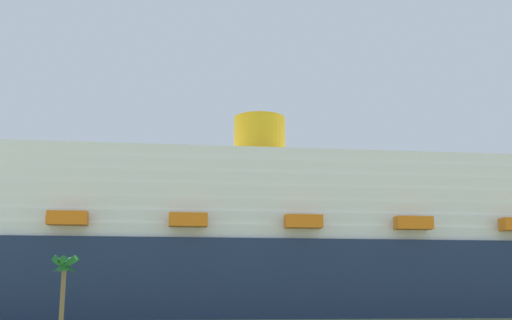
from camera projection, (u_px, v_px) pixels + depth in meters
The scene contains 2 objects.
cruise_ship at pixel (389, 251), 152.78m from camera, with size 250.76×43.00×55.98m.
palm_tree at pixel (64, 272), 68.80m from camera, with size 3.16×3.42×9.62m.
Camera 1 is at (-20.56, -72.69, 5.61)m, focal length 43.83 mm.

